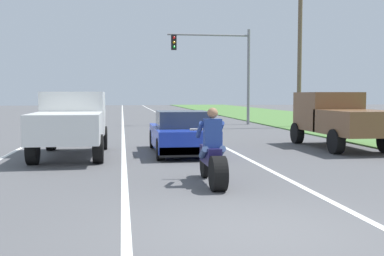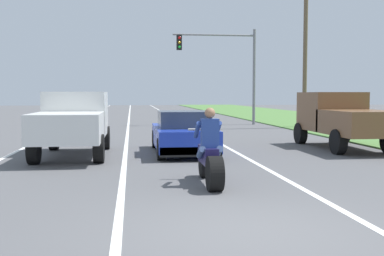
{
  "view_description": "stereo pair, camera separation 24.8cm",
  "coord_description": "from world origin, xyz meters",
  "px_view_note": "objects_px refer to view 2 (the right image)",
  "views": [
    {
      "loc": [
        -1.84,
        -6.2,
        1.88
      ],
      "look_at": [
        0.01,
        6.16,
        1.0
      ],
      "focal_mm": 43.98,
      "sensor_mm": 36.0,
      "label": 1
    },
    {
      "loc": [
        -1.59,
        -6.23,
        1.88
      ],
      "look_at": [
        0.01,
        6.16,
        1.0
      ],
      "focal_mm": 43.98,
      "sensor_mm": 36.0,
      "label": 2
    }
  ],
  "objects_px": {
    "sports_car_blue": "(183,134)",
    "pickup_truck_left_lane_white": "(73,120)",
    "traffic_light_mast_near": "(229,60)",
    "motorcycle_with_rider": "(210,157)",
    "pickup_truck_right_shoulder_brown": "(342,117)"
  },
  "relations": [
    {
      "from": "pickup_truck_right_shoulder_brown",
      "to": "traffic_light_mast_near",
      "type": "height_order",
      "value": "traffic_light_mast_near"
    },
    {
      "from": "pickup_truck_left_lane_white",
      "to": "sports_car_blue",
      "type": "bearing_deg",
      "value": 4.06
    },
    {
      "from": "pickup_truck_left_lane_white",
      "to": "pickup_truck_right_shoulder_brown",
      "type": "xyz_separation_m",
      "value": [
        9.12,
        0.92,
        0.0
      ]
    },
    {
      "from": "traffic_light_mast_near",
      "to": "pickup_truck_left_lane_white",
      "type": "bearing_deg",
      "value": -118.63
    },
    {
      "from": "sports_car_blue",
      "to": "pickup_truck_right_shoulder_brown",
      "type": "relative_size",
      "value": 0.9
    },
    {
      "from": "sports_car_blue",
      "to": "traffic_light_mast_near",
      "type": "distance_m",
      "value": 15.17
    },
    {
      "from": "pickup_truck_left_lane_white",
      "to": "traffic_light_mast_near",
      "type": "bearing_deg",
      "value": 61.37
    },
    {
      "from": "sports_car_blue",
      "to": "traffic_light_mast_near",
      "type": "height_order",
      "value": "traffic_light_mast_near"
    },
    {
      "from": "sports_car_blue",
      "to": "traffic_light_mast_near",
      "type": "bearing_deg",
      "value": 72.63
    },
    {
      "from": "motorcycle_with_rider",
      "to": "pickup_truck_right_shoulder_brown",
      "type": "relative_size",
      "value": 0.46
    },
    {
      "from": "motorcycle_with_rider",
      "to": "traffic_light_mast_near",
      "type": "bearing_deg",
      "value": 77.16
    },
    {
      "from": "pickup_truck_right_shoulder_brown",
      "to": "sports_car_blue",
      "type": "bearing_deg",
      "value": -173.21
    },
    {
      "from": "traffic_light_mast_near",
      "to": "sports_car_blue",
      "type": "bearing_deg",
      "value": -107.37
    },
    {
      "from": "motorcycle_with_rider",
      "to": "traffic_light_mast_near",
      "type": "relative_size",
      "value": 0.37
    },
    {
      "from": "sports_car_blue",
      "to": "pickup_truck_left_lane_white",
      "type": "xyz_separation_m",
      "value": [
        -3.42,
        -0.24,
        0.48
      ]
    }
  ]
}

